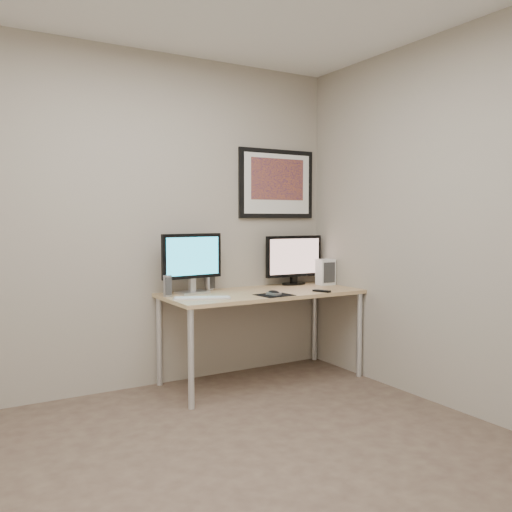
{
  "coord_description": "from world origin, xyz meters",
  "views": [
    {
      "loc": [
        -1.24,
        -2.35,
        1.32
      ],
      "look_at": [
        0.8,
        1.1,
        1.04
      ],
      "focal_mm": 38.0,
      "sensor_mm": 36.0,
      "label": 1
    }
  ],
  "objects_px": {
    "desk": "(262,300)",
    "framed_art": "(277,184)",
    "keyboard": "(202,298)",
    "monitor_large": "(192,260)",
    "monitor_tv": "(294,259)",
    "speaker_left": "(168,286)",
    "fan_unit": "(326,272)",
    "speaker_right": "(209,279)"
  },
  "relations": [
    {
      "from": "desk",
      "to": "framed_art",
      "type": "bearing_deg",
      "value": 43.46
    },
    {
      "from": "desk",
      "to": "keyboard",
      "type": "relative_size",
      "value": 3.86
    },
    {
      "from": "monitor_large",
      "to": "monitor_tv",
      "type": "bearing_deg",
      "value": -2.9
    },
    {
      "from": "desk",
      "to": "speaker_left",
      "type": "xyz_separation_m",
      "value": [
        -0.76,
        0.12,
        0.15
      ]
    },
    {
      "from": "speaker_left",
      "to": "desk",
      "type": "bearing_deg",
      "value": 0.02
    },
    {
      "from": "speaker_left",
      "to": "fan_unit",
      "type": "distance_m",
      "value": 1.47
    },
    {
      "from": "speaker_right",
      "to": "fan_unit",
      "type": "xyz_separation_m",
      "value": [
        1.04,
        -0.21,
        0.02
      ]
    },
    {
      "from": "desk",
      "to": "keyboard",
      "type": "bearing_deg",
      "value": -168.72
    },
    {
      "from": "framed_art",
      "to": "fan_unit",
      "type": "relative_size",
      "value": 3.3
    },
    {
      "from": "monitor_tv",
      "to": "speaker_left",
      "type": "bearing_deg",
      "value": -172.35
    },
    {
      "from": "desk",
      "to": "monitor_tv",
      "type": "height_order",
      "value": "monitor_tv"
    },
    {
      "from": "monitor_tv",
      "to": "keyboard",
      "type": "relative_size",
      "value": 1.34
    },
    {
      "from": "monitor_large",
      "to": "speaker_left",
      "type": "height_order",
      "value": "monitor_large"
    },
    {
      "from": "keyboard",
      "to": "fan_unit",
      "type": "xyz_separation_m",
      "value": [
        1.3,
        0.21,
        0.11
      ]
    },
    {
      "from": "keyboard",
      "to": "desk",
      "type": "bearing_deg",
      "value": 34.21
    },
    {
      "from": "monitor_large",
      "to": "monitor_tv",
      "type": "xyz_separation_m",
      "value": [
        1.01,
        0.06,
        -0.03
      ]
    },
    {
      "from": "desk",
      "to": "monitor_tv",
      "type": "distance_m",
      "value": 0.61
    },
    {
      "from": "framed_art",
      "to": "speaker_right",
      "type": "xyz_separation_m",
      "value": [
        -0.67,
        -0.03,
        -0.8
      ]
    },
    {
      "from": "framed_art",
      "to": "desk",
      "type": "bearing_deg",
      "value": -136.54
    },
    {
      "from": "monitor_large",
      "to": "desk",
      "type": "bearing_deg",
      "value": -24.83
    },
    {
      "from": "monitor_large",
      "to": "fan_unit",
      "type": "bearing_deg",
      "value": -10.15
    },
    {
      "from": "fan_unit",
      "to": "keyboard",
      "type": "bearing_deg",
      "value": -168.39
    },
    {
      "from": "desk",
      "to": "keyboard",
      "type": "xyz_separation_m",
      "value": [
        -0.58,
        -0.12,
        0.07
      ]
    },
    {
      "from": "monitor_tv",
      "to": "keyboard",
      "type": "height_order",
      "value": "monitor_tv"
    },
    {
      "from": "framed_art",
      "to": "speaker_right",
      "type": "distance_m",
      "value": 1.05
    },
    {
      "from": "desk",
      "to": "monitor_large",
      "type": "height_order",
      "value": "monitor_large"
    },
    {
      "from": "monitor_large",
      "to": "speaker_right",
      "type": "xyz_separation_m",
      "value": [
        0.21,
        0.13,
        -0.17
      ]
    },
    {
      "from": "framed_art",
      "to": "speaker_left",
      "type": "height_order",
      "value": "framed_art"
    },
    {
      "from": "desk",
      "to": "fan_unit",
      "type": "relative_size",
      "value": 7.03
    },
    {
      "from": "monitor_tv",
      "to": "speaker_left",
      "type": "xyz_separation_m",
      "value": [
        -1.23,
        -0.12,
        -0.15
      ]
    },
    {
      "from": "monitor_large",
      "to": "keyboard",
      "type": "height_order",
      "value": "monitor_large"
    },
    {
      "from": "speaker_right",
      "to": "fan_unit",
      "type": "distance_m",
      "value": 1.06
    },
    {
      "from": "speaker_left",
      "to": "keyboard",
      "type": "height_order",
      "value": "speaker_left"
    },
    {
      "from": "desk",
      "to": "speaker_left",
      "type": "distance_m",
      "value": 0.78
    },
    {
      "from": "monitor_tv",
      "to": "desk",
      "type": "bearing_deg",
      "value": -150.97
    },
    {
      "from": "fan_unit",
      "to": "desk",
      "type": "bearing_deg",
      "value": -170.04
    },
    {
      "from": "desk",
      "to": "monitor_large",
      "type": "distance_m",
      "value": 0.65
    },
    {
      "from": "monitor_large",
      "to": "speaker_left",
      "type": "bearing_deg",
      "value": -172.99
    },
    {
      "from": "speaker_right",
      "to": "speaker_left",
      "type": "bearing_deg",
      "value": -175.01
    },
    {
      "from": "fan_unit",
      "to": "monitor_large",
      "type": "bearing_deg",
      "value": 178.62
    },
    {
      "from": "desk",
      "to": "speaker_right",
      "type": "relative_size",
      "value": 8.87
    },
    {
      "from": "framed_art",
      "to": "monitor_large",
      "type": "bearing_deg",
      "value": -170.04
    }
  ]
}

